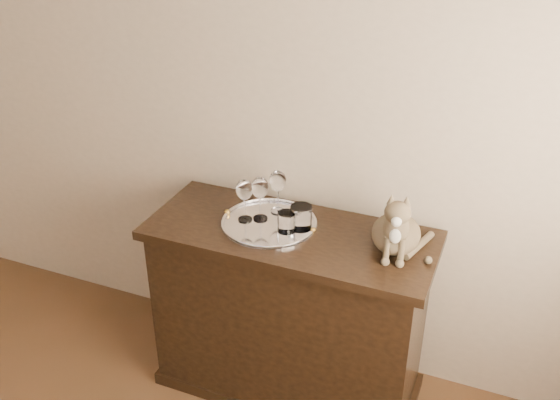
% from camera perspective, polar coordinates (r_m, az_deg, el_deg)
% --- Properties ---
extents(wall_back, '(4.00, 0.10, 2.70)m').
position_cam_1_polar(wall_back, '(2.85, -8.13, 11.27)').
color(wall_back, tan).
rests_on(wall_back, ground).
extents(sideboard, '(1.20, 0.50, 0.85)m').
position_cam_1_polar(sideboard, '(2.81, 0.86, -10.28)').
color(sideboard, black).
rests_on(sideboard, ground).
extents(tray, '(0.40, 0.40, 0.01)m').
position_cam_1_polar(tray, '(2.60, -1.00, -2.19)').
color(tray, white).
rests_on(tray, sideboard).
extents(wine_glass_b, '(0.07, 0.07, 0.19)m').
position_cam_1_polar(wine_glass_b, '(2.64, -0.21, 0.78)').
color(wine_glass_b, silver).
rests_on(wine_glass_b, tray).
extents(wine_glass_c, '(0.07, 0.07, 0.19)m').
position_cam_1_polar(wine_glass_c, '(2.58, -3.26, -0.01)').
color(wine_glass_c, white).
rests_on(wine_glass_c, tray).
extents(wine_glass_d, '(0.07, 0.07, 0.19)m').
position_cam_1_polar(wine_glass_d, '(2.58, -1.83, 0.15)').
color(wine_glass_d, white).
rests_on(wine_glass_d, tray).
extents(tumbler_a, '(0.07, 0.07, 0.08)m').
position_cam_1_polar(tumbler_a, '(2.53, 0.61, -2.01)').
color(tumbler_a, white).
rests_on(tumbler_a, tray).
extents(tumbler_c, '(0.09, 0.09, 0.10)m').
position_cam_1_polar(tumbler_c, '(2.54, 1.93, -1.59)').
color(tumbler_c, silver).
rests_on(tumbler_c, tray).
extents(cat, '(0.33, 0.31, 0.29)m').
position_cam_1_polar(cat, '(2.41, 10.72, -1.56)').
color(cat, brown).
rests_on(cat, sideboard).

